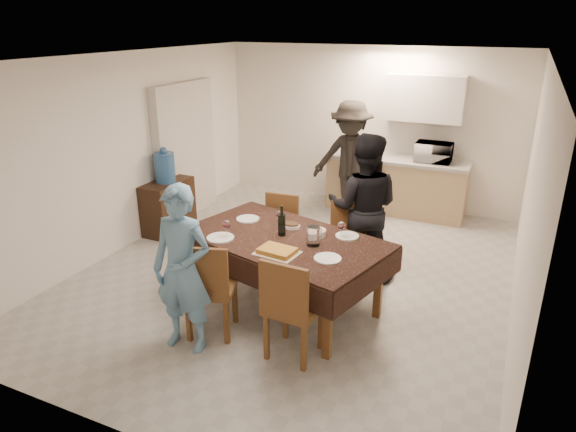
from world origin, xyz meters
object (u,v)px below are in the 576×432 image
object	(u,v)px
savoury_tart	(277,251)
person_kitchen	(350,160)
wine_bottle	(282,221)
person_near	(183,270)
microwave	(434,152)
console	(168,206)
dining_table	(284,241)
person_far	(363,208)
water_jug	(165,167)
water_pitcher	(313,236)

from	to	relation	value
savoury_tart	person_kitchen	size ratio (longest dim) A/B	0.22
wine_bottle	person_near	xyz separation A→B (m)	(-0.50, -1.10, -0.17)
microwave	console	bearing A→B (deg)	32.73
microwave	person_kitchen	bearing A→B (deg)	20.60
person_near	wine_bottle	bearing A→B (deg)	60.99
savoury_tart	person_kitchen	world-z (taller)	person_kitchen
savoury_tart	dining_table	bearing A→B (deg)	104.74
dining_table	person_far	distance (m)	1.19
water_jug	person_kitchen	size ratio (longest dim) A/B	0.24
dining_table	person_far	xyz separation A→B (m)	(0.55, 1.05, 0.11)
microwave	person_kitchen	xyz separation A→B (m)	(-1.20, -0.45, -0.14)
savoury_tart	person_far	world-z (taller)	person_far
savoury_tart	person_far	bearing A→B (deg)	72.53
water_pitcher	person_near	bearing A→B (deg)	-131.99
person_near	person_kitchen	xyz separation A→B (m)	(0.30, 4.06, 0.10)
wine_bottle	person_near	size ratio (longest dim) A/B	0.20
savoury_tart	microwave	bearing A→B (deg)	77.57
person_far	water_jug	bearing A→B (deg)	-14.81
wine_bottle	savoury_tart	distance (m)	0.48
savoury_tart	microwave	world-z (taller)	microwave
wine_bottle	person_kitchen	bearing A→B (deg)	93.88
microwave	person_kitchen	distance (m)	1.29
person_kitchen	savoury_tart	bearing A→B (deg)	-84.09
water_pitcher	microwave	xyz separation A→B (m)	(0.60, 3.51, 0.13)
person_far	savoury_tart	bearing A→B (deg)	61.68
microwave	person_near	world-z (taller)	person_near
savoury_tart	person_kitchen	xyz separation A→B (m)	(-0.35, 3.39, 0.07)
wine_bottle	water_pitcher	xyz separation A→B (m)	(0.40, -0.10, -0.06)
dining_table	person_near	world-z (taller)	person_near
dining_table	microwave	bearing A→B (deg)	89.65
savoury_tart	person_near	size ratio (longest dim) A/B	0.25
console	water_pitcher	bearing A→B (deg)	-24.85
water_jug	person_kitchen	bearing A→B (deg)	38.17
savoury_tart	person_near	distance (m)	0.93
dining_table	microwave	distance (m)	3.60
wine_bottle	person_far	xyz separation A→B (m)	(0.60, 1.00, -0.10)
dining_table	wine_bottle	distance (m)	0.22
person_far	microwave	bearing A→B (deg)	-110.19
water_pitcher	microwave	bearing A→B (deg)	80.36
microwave	dining_table	bearing A→B (deg)	74.71
water_jug	water_pitcher	distance (m)	3.12
savoury_tart	console	bearing A→B (deg)	147.54
console	person_near	xyz separation A→B (m)	(1.93, -2.31, 0.43)
water_pitcher	person_near	xyz separation A→B (m)	(-0.90, -1.00, -0.11)
microwave	person_near	distance (m)	4.76
person_near	microwave	bearing A→B (deg)	67.08
dining_table	savoury_tart	size ratio (longest dim) A/B	5.73
microwave	savoury_tart	bearing A→B (deg)	77.57
dining_table	wine_bottle	world-z (taller)	wine_bottle
console	microwave	xyz separation A→B (m)	(3.42, 2.20, 0.68)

